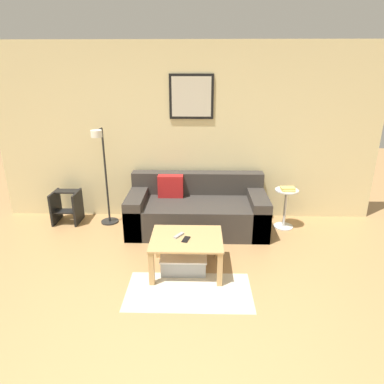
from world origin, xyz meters
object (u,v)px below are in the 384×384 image
object	(u,v)px
floor_lamp	(103,172)
book_stack	(288,189)
couch	(197,210)
cell_phone	(186,239)
storage_bin	(184,260)
coffee_table	(187,244)
step_stool	(67,206)
side_table	(285,205)
remote_control	(179,235)

from	to	relation	value
floor_lamp	book_stack	size ratio (longest dim) A/B	7.32
couch	cell_phone	xyz separation A→B (m)	(-0.11, -1.16, 0.14)
floor_lamp	cell_phone	bearing A→B (deg)	-45.07
storage_bin	book_stack	distance (m)	1.85
coffee_table	storage_bin	size ratio (longest dim) A/B	1.53
coffee_table	step_stool	world-z (taller)	step_stool
side_table	book_stack	distance (m)	0.26
remote_control	book_stack	bearing A→B (deg)	70.78
couch	storage_bin	size ratio (longest dim) A/B	3.70
storage_bin	book_stack	size ratio (longest dim) A/B	2.67
coffee_table	side_table	bearing A→B (deg)	40.56
couch	step_stool	size ratio (longest dim) A/B	4.05
side_table	book_stack	bearing A→B (deg)	-86.32
side_table	cell_phone	bearing A→B (deg)	-138.40
couch	coffee_table	xyz separation A→B (m)	(-0.10, -1.11, 0.06)
book_stack	cell_phone	world-z (taller)	book_stack
remote_control	cell_phone	size ratio (longest dim) A/B	1.07
book_stack	storage_bin	bearing A→B (deg)	-142.08
book_stack	couch	bearing A→B (deg)	-178.75
couch	side_table	xyz separation A→B (m)	(1.27, 0.06, 0.07)
storage_bin	cell_phone	size ratio (longest dim) A/B	3.72
couch	coffee_table	bearing A→B (deg)	-95.24
storage_bin	book_stack	world-z (taller)	book_stack
storage_bin	step_stool	size ratio (longest dim) A/B	1.10
cell_phone	side_table	bearing A→B (deg)	56.29
couch	step_stool	distance (m)	1.94
floor_lamp	couch	bearing A→B (deg)	-1.99
side_table	storage_bin	bearing A→B (deg)	-141.29
step_stool	floor_lamp	bearing A→B (deg)	-10.13
side_table	book_stack	xyz separation A→B (m)	(0.00, -0.03, 0.25)
side_table	remote_control	distance (m)	1.85
coffee_table	step_stool	bearing A→B (deg)	145.28
remote_control	step_stool	world-z (taller)	step_stool
couch	step_stool	bearing A→B (deg)	175.35
floor_lamp	remote_control	size ratio (longest dim) A/B	9.52
floor_lamp	side_table	bearing A→B (deg)	0.26
floor_lamp	step_stool	xyz separation A→B (m)	(-0.63, 0.11, -0.57)
storage_bin	side_table	bearing A→B (deg)	38.71
couch	book_stack	distance (m)	1.31
remote_control	step_stool	xyz separation A→B (m)	(-1.75, 1.24, -0.17)
cell_phone	step_stool	world-z (taller)	step_stool
couch	side_table	distance (m)	1.27
remote_control	cell_phone	xyz separation A→B (m)	(0.08, -0.08, -0.01)
coffee_table	side_table	distance (m)	1.80
floor_lamp	side_table	world-z (taller)	floor_lamp
book_stack	step_stool	distance (m)	3.23
floor_lamp	coffee_table	bearing A→B (deg)	-43.82
cell_phone	step_stool	size ratio (longest dim) A/B	0.29
storage_bin	side_table	size ratio (longest dim) A/B	0.90
coffee_table	book_stack	world-z (taller)	book_stack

